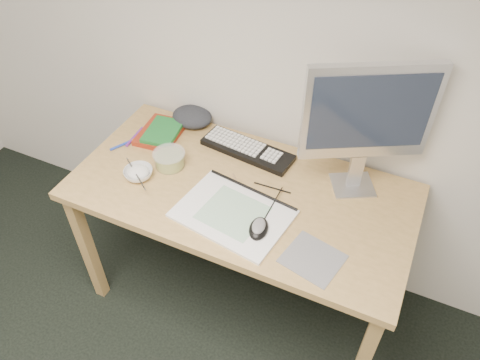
% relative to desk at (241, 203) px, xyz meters
% --- Properties ---
extents(desk, '(1.40, 0.70, 0.75)m').
position_rel_desk_xyz_m(desk, '(0.00, 0.00, 0.00)').
color(desk, tan).
rests_on(desk, ground).
extents(mousepad, '(0.23, 0.22, 0.00)m').
position_rel_desk_xyz_m(mousepad, '(0.38, -0.21, 0.08)').
color(mousepad, slate).
rests_on(mousepad, desk).
extents(sketchpad, '(0.46, 0.36, 0.01)m').
position_rel_desk_xyz_m(sketchpad, '(0.03, -0.14, 0.09)').
color(sketchpad, white).
rests_on(sketchpad, desk).
extents(keyboard, '(0.43, 0.18, 0.02)m').
position_rel_desk_xyz_m(keyboard, '(-0.07, 0.23, 0.09)').
color(keyboard, black).
rests_on(keyboard, desk).
extents(monitor, '(0.44, 0.26, 0.56)m').
position_rel_desk_xyz_m(monitor, '(0.41, 0.21, 0.43)').
color(monitor, silver).
rests_on(monitor, desk).
extents(mouse, '(0.09, 0.13, 0.04)m').
position_rel_desk_xyz_m(mouse, '(0.15, -0.18, 0.11)').
color(mouse, black).
rests_on(mouse, sketchpad).
extents(rice_bowl, '(0.15, 0.15, 0.04)m').
position_rel_desk_xyz_m(rice_bowl, '(-0.42, -0.11, 0.10)').
color(rice_bowl, white).
rests_on(rice_bowl, desk).
extents(chopsticks, '(0.18, 0.14, 0.02)m').
position_rel_desk_xyz_m(chopsticks, '(-0.41, -0.14, 0.12)').
color(chopsticks, silver).
rests_on(chopsticks, rice_bowl).
extents(fruit_tub, '(0.14, 0.14, 0.07)m').
position_rel_desk_xyz_m(fruit_tub, '(-0.34, 0.01, 0.12)').
color(fruit_tub, gold).
rests_on(fruit_tub, desk).
extents(book_red, '(0.20, 0.25, 0.02)m').
position_rel_desk_xyz_m(book_red, '(-0.49, 0.17, 0.09)').
color(book_red, maroon).
rests_on(book_red, desk).
extents(book_green, '(0.17, 0.21, 0.02)m').
position_rel_desk_xyz_m(book_green, '(-0.47, 0.16, 0.11)').
color(book_green, '#1B6F2C').
rests_on(book_green, book_red).
extents(cloth_lump, '(0.18, 0.15, 0.07)m').
position_rel_desk_xyz_m(cloth_lump, '(-0.40, 0.31, 0.12)').
color(cloth_lump, '#212428').
rests_on(cloth_lump, desk).
extents(pencil_pink, '(0.16, 0.04, 0.01)m').
position_rel_desk_xyz_m(pencil_pink, '(-0.05, 0.00, 0.09)').
color(pencil_pink, pink).
rests_on(pencil_pink, desk).
extents(pencil_tan, '(0.12, 0.13, 0.01)m').
position_rel_desk_xyz_m(pencil_tan, '(-0.01, 0.01, 0.09)').
color(pencil_tan, '#A17C55').
rests_on(pencil_tan, desk).
extents(pencil_black, '(0.16, 0.01, 0.01)m').
position_rel_desk_xyz_m(pencil_black, '(0.11, 0.06, 0.09)').
color(pencil_black, black).
rests_on(pencil_black, desk).
extents(marker_blue, '(0.07, 0.12, 0.01)m').
position_rel_desk_xyz_m(marker_blue, '(-0.60, 0.03, 0.09)').
color(marker_blue, '#213FB6').
rests_on(marker_blue, desk).
extents(marker_orange, '(0.06, 0.13, 0.01)m').
position_rel_desk_xyz_m(marker_orange, '(-0.56, 0.13, 0.09)').
color(marker_orange, orange).
rests_on(marker_orange, desk).
extents(marker_purple, '(0.02, 0.14, 0.01)m').
position_rel_desk_xyz_m(marker_purple, '(-0.59, 0.10, 0.09)').
color(marker_purple, '#6F2A9A').
rests_on(marker_purple, desk).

